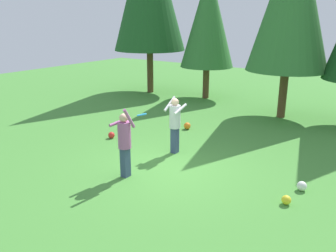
{
  "coord_description": "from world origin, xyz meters",
  "views": [
    {
      "loc": [
        5.27,
        -7.44,
        4.08
      ],
      "look_at": [
        -0.31,
        0.5,
        1.05
      ],
      "focal_mm": 37.52,
      "sensor_mm": 36.0,
      "label": 1
    }
  ],
  "objects_px": {
    "tree_left": "(208,19)",
    "person_catcher": "(175,121)",
    "ball_orange": "(187,126)",
    "ball_yellow": "(286,200)",
    "frisbee": "(142,115)",
    "ball_white": "(302,186)",
    "person_thrower": "(125,139)",
    "ball_red": "(111,135)"
  },
  "relations": [
    {
      "from": "ball_red",
      "to": "tree_left",
      "type": "relative_size",
      "value": 0.04
    },
    {
      "from": "tree_left",
      "to": "person_catcher",
      "type": "bearing_deg",
      "value": -67.62
    },
    {
      "from": "person_thrower",
      "to": "person_catcher",
      "type": "relative_size",
      "value": 1.1
    },
    {
      "from": "person_thrower",
      "to": "ball_orange",
      "type": "height_order",
      "value": "person_thrower"
    },
    {
      "from": "person_catcher",
      "to": "ball_yellow",
      "type": "relative_size",
      "value": 8.0
    },
    {
      "from": "ball_red",
      "to": "ball_white",
      "type": "bearing_deg",
      "value": -1.25
    },
    {
      "from": "person_catcher",
      "to": "ball_yellow",
      "type": "height_order",
      "value": "person_catcher"
    },
    {
      "from": "ball_orange",
      "to": "tree_left",
      "type": "bearing_deg",
      "value": 112.12
    },
    {
      "from": "frisbee",
      "to": "tree_left",
      "type": "relative_size",
      "value": 0.05
    },
    {
      "from": "person_thrower",
      "to": "ball_white",
      "type": "relative_size",
      "value": 8.04
    },
    {
      "from": "ball_yellow",
      "to": "tree_left",
      "type": "xyz_separation_m",
      "value": [
        -6.9,
        8.56,
        3.88
      ]
    },
    {
      "from": "person_catcher",
      "to": "ball_yellow",
      "type": "distance_m",
      "value": 4.14
    },
    {
      "from": "ball_yellow",
      "to": "person_thrower",
      "type": "bearing_deg",
      "value": -165.96
    },
    {
      "from": "ball_orange",
      "to": "ball_red",
      "type": "distance_m",
      "value": 2.91
    },
    {
      "from": "person_thrower",
      "to": "person_catcher",
      "type": "xyz_separation_m",
      "value": [
        0.1,
        2.18,
        -0.0
      ]
    },
    {
      "from": "frisbee",
      "to": "ball_white",
      "type": "height_order",
      "value": "frisbee"
    },
    {
      "from": "frisbee",
      "to": "ball_yellow",
      "type": "distance_m",
      "value": 4.19
    },
    {
      "from": "ball_orange",
      "to": "tree_left",
      "type": "xyz_separation_m",
      "value": [
        -2.08,
        5.11,
        3.86
      ]
    },
    {
      "from": "ball_orange",
      "to": "frisbee",
      "type": "bearing_deg",
      "value": -76.51
    },
    {
      "from": "ball_white",
      "to": "frisbee",
      "type": "bearing_deg",
      "value": -163.07
    },
    {
      "from": "ball_orange",
      "to": "ball_yellow",
      "type": "xyz_separation_m",
      "value": [
        4.82,
        -3.44,
        -0.02
      ]
    },
    {
      "from": "tree_left",
      "to": "ball_white",
      "type": "bearing_deg",
      "value": -47.62
    },
    {
      "from": "person_catcher",
      "to": "frisbee",
      "type": "bearing_deg",
      "value": -0.0
    },
    {
      "from": "person_catcher",
      "to": "ball_yellow",
      "type": "bearing_deg",
      "value": 74.81
    },
    {
      "from": "person_thrower",
      "to": "tree_left",
      "type": "xyz_separation_m",
      "value": [
        -2.93,
        9.55,
        2.95
      ]
    },
    {
      "from": "person_thrower",
      "to": "tree_left",
      "type": "relative_size",
      "value": 0.3
    },
    {
      "from": "ball_yellow",
      "to": "ball_orange",
      "type": "bearing_deg",
      "value": 144.46
    },
    {
      "from": "ball_red",
      "to": "ball_yellow",
      "type": "bearing_deg",
      "value": -9.07
    },
    {
      "from": "ball_white",
      "to": "ball_orange",
      "type": "xyz_separation_m",
      "value": [
        -4.92,
        2.56,
        0.01
      ]
    },
    {
      "from": "ball_yellow",
      "to": "frisbee",
      "type": "bearing_deg",
      "value": -175.08
    },
    {
      "from": "ball_white",
      "to": "ball_red",
      "type": "relative_size",
      "value": 1.05
    },
    {
      "from": "person_thrower",
      "to": "tree_left",
      "type": "height_order",
      "value": "tree_left"
    },
    {
      "from": "person_thrower",
      "to": "person_catcher",
      "type": "bearing_deg",
      "value": 2.0
    },
    {
      "from": "ball_yellow",
      "to": "tree_left",
      "type": "bearing_deg",
      "value": 128.87
    },
    {
      "from": "ball_white",
      "to": "person_thrower",
      "type": "bearing_deg",
      "value": -155.23
    },
    {
      "from": "ball_orange",
      "to": "ball_white",
      "type": "bearing_deg",
      "value": -27.46
    },
    {
      "from": "person_catcher",
      "to": "ball_orange",
      "type": "xyz_separation_m",
      "value": [
        -0.96,
        2.26,
        -0.91
      ]
    },
    {
      "from": "person_thrower",
      "to": "ball_orange",
      "type": "relative_size",
      "value": 7.44
    },
    {
      "from": "person_catcher",
      "to": "tree_left",
      "type": "height_order",
      "value": "tree_left"
    },
    {
      "from": "ball_orange",
      "to": "ball_yellow",
      "type": "bearing_deg",
      "value": -35.54
    },
    {
      "from": "frisbee",
      "to": "ball_orange",
      "type": "bearing_deg",
      "value": 103.49
    },
    {
      "from": "person_thrower",
      "to": "person_catcher",
      "type": "distance_m",
      "value": 2.18
    }
  ]
}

